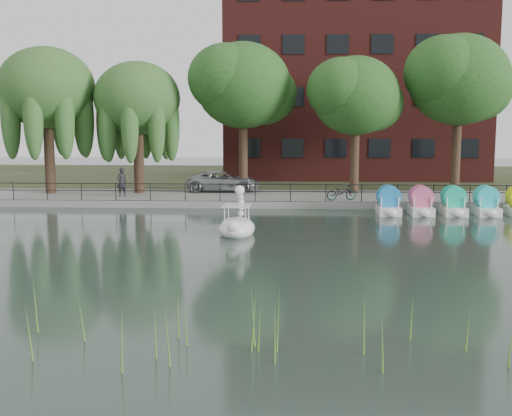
# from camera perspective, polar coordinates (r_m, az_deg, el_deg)

# --- Properties ---
(ground_plane) EXTENTS (120.00, 120.00, 0.00)m
(ground_plane) POSITION_cam_1_polar(r_m,az_deg,el_deg) (23.40, -1.71, -4.51)
(ground_plane) COLOR #32423B
(promenade) EXTENTS (40.00, 6.00, 0.40)m
(promenade) POSITION_cam_1_polar(r_m,az_deg,el_deg) (39.12, 0.13, 0.86)
(promenade) COLOR gray
(promenade) RESTS_ON ground_plane
(kerb) EXTENTS (40.00, 0.25, 0.40)m
(kerb) POSITION_cam_1_polar(r_m,az_deg,el_deg) (36.20, -0.09, 0.28)
(kerb) COLOR gray
(kerb) RESTS_ON ground_plane
(land_strip) EXTENTS (60.00, 22.00, 0.36)m
(land_strip) POSITION_cam_1_polar(r_m,az_deg,el_deg) (53.03, 0.83, 2.72)
(land_strip) COLOR #47512D
(land_strip) RESTS_ON ground_plane
(railing) EXTENTS (32.00, 0.05, 1.00)m
(railing) POSITION_cam_1_polar(r_m,az_deg,el_deg) (36.28, -0.07, 1.80)
(railing) COLOR black
(railing) RESTS_ON promenade
(apartment_building) EXTENTS (20.00, 10.07, 18.00)m
(apartment_building) POSITION_cam_1_polar(r_m,az_deg,el_deg) (53.17, 8.60, 12.55)
(apartment_building) COLOR #4C1E16
(apartment_building) RESTS_ON land_strip
(willow_left) EXTENTS (5.88, 5.88, 9.01)m
(willow_left) POSITION_cam_1_polar(r_m,az_deg,el_deg) (42.01, -18.13, 10.08)
(willow_left) COLOR #473323
(willow_left) RESTS_ON promenade
(willow_mid) EXTENTS (5.32, 5.32, 8.15)m
(willow_mid) POSITION_cam_1_polar(r_m,az_deg,el_deg) (40.87, -10.52, 9.53)
(willow_mid) COLOR #473323
(willow_mid) RESTS_ON promenade
(broadleaf_center) EXTENTS (6.00, 6.00, 9.25)m
(broadleaf_center) POSITION_cam_1_polar(r_m,az_deg,el_deg) (40.92, -1.16, 10.80)
(broadleaf_center) COLOR #473323
(broadleaf_center) RESTS_ON promenade
(broadleaf_right) EXTENTS (5.40, 5.40, 8.32)m
(broadleaf_right) POSITION_cam_1_polar(r_m,az_deg,el_deg) (40.51, 8.87, 9.78)
(broadleaf_right) COLOR #473323
(broadleaf_right) RESTS_ON promenade
(broadleaf_far) EXTENTS (6.30, 6.30, 9.71)m
(broadleaf_far) POSITION_cam_1_polar(r_m,az_deg,el_deg) (42.70, 17.61, 10.77)
(broadleaf_far) COLOR #473323
(broadleaf_far) RESTS_ON promenade
(minivan) EXTENTS (2.52, 5.44, 1.51)m
(minivan) POSITION_cam_1_polar(r_m,az_deg,el_deg) (41.07, -2.89, 2.53)
(minivan) COLOR gray
(minivan) RESTS_ON promenade
(bicycle) EXTENTS (0.99, 1.81, 1.00)m
(bicycle) POSITION_cam_1_polar(r_m,az_deg,el_deg) (36.98, 7.59, 1.46)
(bicycle) COLOR gray
(bicycle) RESTS_ON promenade
(pedestrian) EXTENTS (0.86, 0.82, 1.98)m
(pedestrian) POSITION_cam_1_polar(r_m,az_deg,el_deg) (39.23, -11.86, 2.45)
(pedestrian) COLOR black
(pedestrian) RESTS_ON promenade
(swan_boat) EXTENTS (1.74, 2.59, 2.08)m
(swan_boat) POSITION_cam_1_polar(r_m,az_deg,el_deg) (28.12, -1.69, -1.44)
(swan_boat) COLOR white
(swan_boat) RESTS_ON ground_plane
(pedal_boat_row) EXTENTS (11.35, 1.70, 1.40)m
(pedal_boat_row) POSITION_cam_1_polar(r_m,az_deg,el_deg) (35.78, 19.79, 0.37)
(pedal_boat_row) COLOR white
(pedal_boat_row) RESTS_ON ground_plane
(reed_bank) EXTENTS (24.00, 2.40, 1.20)m
(reed_bank) POSITION_cam_1_polar(r_m,az_deg,el_deg) (14.01, 3.49, -10.63)
(reed_bank) COLOR #669938
(reed_bank) RESTS_ON ground_plane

